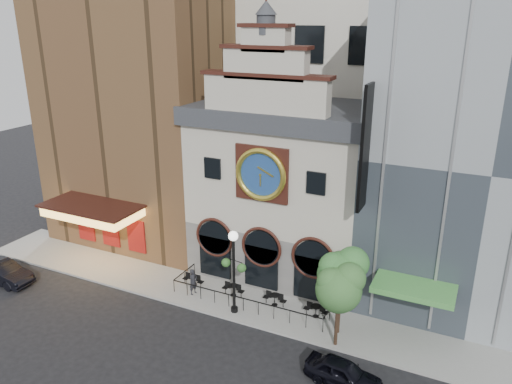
{
  "coord_description": "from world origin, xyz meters",
  "views": [
    {
      "loc": [
        12.61,
        -23.25,
        18.0
      ],
      "look_at": [
        -1.41,
        6.0,
        6.45
      ],
      "focal_mm": 35.0,
      "sensor_mm": 36.0,
      "label": 1
    }
  ],
  "objects_px": {
    "car_right": "(343,373)",
    "pedestrian": "(193,282)",
    "bistro_1": "(233,289)",
    "car_left": "(2,272)",
    "tree_right": "(342,272)",
    "tree_left": "(340,286)",
    "lamppost": "(234,263)",
    "bistro_2": "(275,299)",
    "bistro_3": "(316,310)",
    "bistro_0": "(193,280)"
  },
  "relations": [
    {
      "from": "bistro_3",
      "to": "car_right",
      "type": "xyz_separation_m",
      "value": [
        3.2,
        -4.99,
        0.07
      ]
    },
    {
      "from": "bistro_0",
      "to": "pedestrian",
      "type": "bearing_deg",
      "value": -56.25
    },
    {
      "from": "bistro_3",
      "to": "car_right",
      "type": "distance_m",
      "value": 5.93
    },
    {
      "from": "car_right",
      "to": "car_left",
      "type": "bearing_deg",
      "value": 97.75
    },
    {
      "from": "bistro_0",
      "to": "tree_left",
      "type": "height_order",
      "value": "tree_left"
    },
    {
      "from": "bistro_1",
      "to": "car_left",
      "type": "distance_m",
      "value": 16.59
    },
    {
      "from": "bistro_0",
      "to": "bistro_2",
      "type": "bearing_deg",
      "value": 1.89
    },
    {
      "from": "bistro_2",
      "to": "lamppost",
      "type": "bearing_deg",
      "value": -138.58
    },
    {
      "from": "car_left",
      "to": "lamppost",
      "type": "height_order",
      "value": "lamppost"
    },
    {
      "from": "lamppost",
      "to": "pedestrian",
      "type": "bearing_deg",
      "value": 177.98
    },
    {
      "from": "bistro_1",
      "to": "car_left",
      "type": "bearing_deg",
      "value": -161.42
    },
    {
      "from": "pedestrian",
      "to": "tree_right",
      "type": "distance_m",
      "value": 10.6
    },
    {
      "from": "bistro_1",
      "to": "car_right",
      "type": "bearing_deg",
      "value": -28.82
    },
    {
      "from": "bistro_2",
      "to": "bistro_3",
      "type": "bearing_deg",
      "value": -1.98
    },
    {
      "from": "bistro_3",
      "to": "pedestrian",
      "type": "xyz_separation_m",
      "value": [
        -8.37,
        -0.97,
        0.45
      ]
    },
    {
      "from": "bistro_0",
      "to": "car_left",
      "type": "height_order",
      "value": "car_left"
    },
    {
      "from": "tree_right",
      "to": "bistro_0",
      "type": "bearing_deg",
      "value": 175.59
    },
    {
      "from": "lamppost",
      "to": "tree_right",
      "type": "bearing_deg",
      "value": 15.93
    },
    {
      "from": "bistro_0",
      "to": "bistro_2",
      "type": "distance_m",
      "value": 6.11
    },
    {
      "from": "bistro_2",
      "to": "car_left",
      "type": "xyz_separation_m",
      "value": [
        -18.72,
        -5.4,
        0.17
      ]
    },
    {
      "from": "bistro_0",
      "to": "car_right",
      "type": "xyz_separation_m",
      "value": [
        12.16,
        -4.89,
        0.07
      ]
    },
    {
      "from": "bistro_0",
      "to": "lamppost",
      "type": "xyz_separation_m",
      "value": [
        4.09,
        -1.58,
        2.98
      ]
    },
    {
      "from": "bistro_1",
      "to": "tree_right",
      "type": "distance_m",
      "value": 8.46
    },
    {
      "from": "car_right",
      "to": "tree_left",
      "type": "distance_m",
      "value": 4.5
    },
    {
      "from": "bistro_3",
      "to": "tree_left",
      "type": "bearing_deg",
      "value": -46.99
    },
    {
      "from": "bistro_3",
      "to": "lamppost",
      "type": "xyz_separation_m",
      "value": [
        -4.87,
        -1.68,
        2.98
      ]
    },
    {
      "from": "bistro_1",
      "to": "bistro_3",
      "type": "height_order",
      "value": "same"
    },
    {
      "from": "bistro_1",
      "to": "car_right",
      "type": "xyz_separation_m",
      "value": [
        9.05,
        -4.98,
        0.07
      ]
    },
    {
      "from": "bistro_3",
      "to": "tree_left",
      "type": "xyz_separation_m",
      "value": [
        1.98,
        -2.12,
        3.31
      ]
    },
    {
      "from": "bistro_0",
      "to": "bistro_3",
      "type": "bearing_deg",
      "value": 0.66
    },
    {
      "from": "bistro_2",
      "to": "tree_left",
      "type": "height_order",
      "value": "tree_left"
    },
    {
      "from": "pedestrian",
      "to": "car_right",
      "type": "bearing_deg",
      "value": -98.37
    },
    {
      "from": "bistro_2",
      "to": "lamppost",
      "type": "distance_m",
      "value": 4.02
    },
    {
      "from": "car_right",
      "to": "bistro_2",
      "type": "bearing_deg",
      "value": 56.97
    },
    {
      "from": "tree_right",
      "to": "car_left",
      "type": "bearing_deg",
      "value": -169.4
    },
    {
      "from": "bistro_0",
      "to": "car_right",
      "type": "distance_m",
      "value": 13.1
    },
    {
      "from": "pedestrian",
      "to": "lamppost",
      "type": "distance_m",
      "value": 4.38
    },
    {
      "from": "car_right",
      "to": "bistro_3",
      "type": "bearing_deg",
      "value": 39.72
    },
    {
      "from": "pedestrian",
      "to": "tree_left",
      "type": "xyz_separation_m",
      "value": [
        10.35,
        -1.15,
        2.86
      ]
    },
    {
      "from": "car_right",
      "to": "pedestrian",
      "type": "height_order",
      "value": "pedestrian"
    },
    {
      "from": "car_left",
      "to": "tree_right",
      "type": "xyz_separation_m",
      "value": [
        23.33,
        4.37,
        3.42
      ]
    },
    {
      "from": "bistro_0",
      "to": "bistro_3",
      "type": "height_order",
      "value": "same"
    },
    {
      "from": "car_right",
      "to": "tree_right",
      "type": "distance_m",
      "value": 5.56
    },
    {
      "from": "pedestrian",
      "to": "tree_right",
      "type": "xyz_separation_m",
      "value": [
        10.13,
        0.04,
        3.14
      ]
    },
    {
      "from": "car_left",
      "to": "bistro_3",
      "type": "bearing_deg",
      "value": -75.91
    },
    {
      "from": "bistro_0",
      "to": "tree_right",
      "type": "relative_size",
      "value": 0.29
    },
    {
      "from": "bistro_1",
      "to": "tree_left",
      "type": "xyz_separation_m",
      "value": [
        7.83,
        -2.11,
        3.31
      ]
    },
    {
      "from": "lamppost",
      "to": "car_left",
      "type": "bearing_deg",
      "value": -158.36
    },
    {
      "from": "bistro_2",
      "to": "car_right",
      "type": "distance_m",
      "value": 7.91
    },
    {
      "from": "bistro_2",
      "to": "bistro_3",
      "type": "distance_m",
      "value": 2.85
    }
  ]
}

